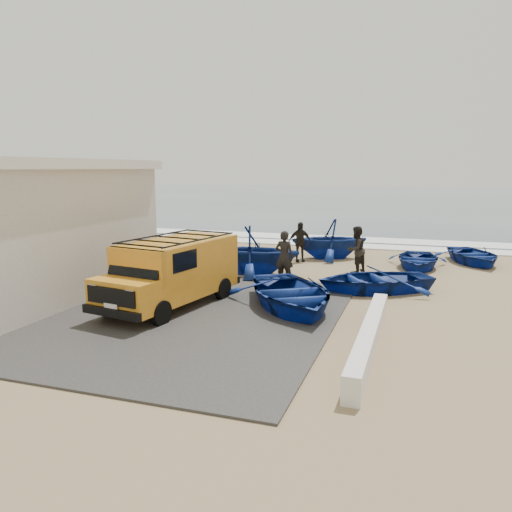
% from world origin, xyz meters
% --- Properties ---
extents(ground, '(160.00, 160.00, 0.00)m').
position_xyz_m(ground, '(0.00, 0.00, 0.00)').
color(ground, '#927A55').
extents(slab, '(12.00, 10.00, 0.05)m').
position_xyz_m(slab, '(-2.00, -2.00, 0.03)').
color(slab, '#3B3836').
rests_on(slab, ground).
extents(ocean, '(180.00, 88.00, 0.01)m').
position_xyz_m(ocean, '(0.00, 56.00, 0.00)').
color(ocean, '#385166').
rests_on(ocean, ground).
extents(surf_line, '(180.00, 1.60, 0.06)m').
position_xyz_m(surf_line, '(0.00, 12.00, 0.03)').
color(surf_line, white).
rests_on(surf_line, ground).
extents(surf_wash, '(180.00, 2.20, 0.04)m').
position_xyz_m(surf_wash, '(0.00, 14.50, 0.02)').
color(surf_wash, white).
rests_on(surf_wash, ground).
extents(parapet, '(0.35, 6.00, 0.55)m').
position_xyz_m(parapet, '(5.00, -3.00, 0.28)').
color(parapet, silver).
rests_on(parapet, ground).
extents(van, '(2.65, 5.01, 2.04)m').
position_xyz_m(van, '(-0.86, -1.25, 1.10)').
color(van, orange).
rests_on(van, ground).
extents(boat_near_left, '(5.02, 5.46, 0.92)m').
position_xyz_m(boat_near_left, '(2.47, -0.42, 0.46)').
color(boat_near_left, navy).
rests_on(boat_near_left, ground).
extents(boat_near_right, '(4.69, 4.25, 0.80)m').
position_xyz_m(boat_near_right, '(4.57, 2.48, 0.40)').
color(boat_near_right, navy).
rests_on(boat_near_right, ground).
extents(boat_mid_left, '(3.75, 3.31, 1.86)m').
position_xyz_m(boat_mid_left, '(-0.09, 3.84, 0.93)').
color(boat_mid_left, navy).
rests_on(boat_mid_left, ground).
extents(boat_mid_right, '(2.44, 3.40, 0.70)m').
position_xyz_m(boat_mid_right, '(5.88, 7.07, 0.35)').
color(boat_mid_right, navy).
rests_on(boat_mid_right, ground).
extents(boat_far_left, '(4.28, 4.05, 1.79)m').
position_xyz_m(boat_far_left, '(2.05, 8.14, 0.89)').
color(boat_far_left, navy).
rests_on(boat_far_left, ground).
extents(boat_far_right, '(3.54, 4.18, 0.74)m').
position_xyz_m(boat_far_right, '(8.12, 8.83, 0.37)').
color(boat_far_right, navy).
rests_on(boat_far_right, ground).
extents(fisherman_front, '(0.73, 0.53, 1.87)m').
position_xyz_m(fisherman_front, '(1.42, 2.78, 0.93)').
color(fisherman_front, black).
rests_on(fisherman_front, ground).
extents(fisherman_middle, '(1.05, 1.11, 1.82)m').
position_xyz_m(fisherman_middle, '(3.60, 5.35, 0.91)').
color(fisherman_middle, black).
rests_on(fisherman_middle, ground).
extents(fisherman_back, '(1.10, 0.84, 1.74)m').
position_xyz_m(fisherman_back, '(0.98, 6.91, 0.87)').
color(fisherman_back, black).
rests_on(fisherman_back, ground).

